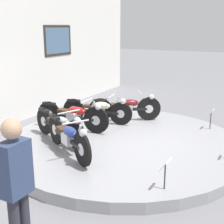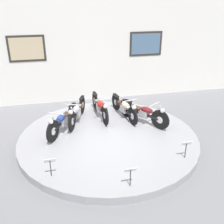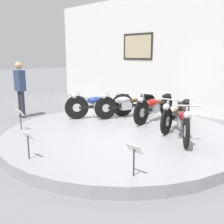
{
  "view_description": "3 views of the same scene",
  "coord_description": "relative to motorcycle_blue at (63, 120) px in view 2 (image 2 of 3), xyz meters",
  "views": [
    {
      "loc": [
        -6.12,
        -3.03,
        2.75
      ],
      "look_at": [
        0.25,
        0.43,
        0.75
      ],
      "focal_mm": 50.0,
      "sensor_mm": 36.0,
      "label": 1
    },
    {
      "loc": [
        -1.45,
        -6.91,
        4.21
      ],
      "look_at": [
        0.16,
        0.22,
        0.9
      ],
      "focal_mm": 42.0,
      "sensor_mm": 36.0,
      "label": 2
    },
    {
      "loc": [
        4.04,
        -4.48,
        2.02
      ],
      "look_at": [
        -0.3,
        0.04,
        0.63
      ],
      "focal_mm": 42.0,
      "sensor_mm": 36.0,
      "label": 3
    }
  ],
  "objects": [
    {
      "name": "ground_plane",
      "position": [
        1.33,
        -0.57,
        -0.61
      ],
      "size": [
        60.0,
        60.0,
        0.0
      ],
      "primitive_type": "plane",
      "color": "slate"
    },
    {
      "name": "display_platform",
      "position": [
        1.33,
        -0.57,
        -0.5
      ],
      "size": [
        5.45,
        5.45,
        0.22
      ],
      "primitive_type": "cylinder",
      "color": "#99999E",
      "rests_on": "ground_plane"
    },
    {
      "name": "back_wall",
      "position": [
        1.33,
        3.19,
        1.47
      ],
      "size": [
        14.0,
        0.22,
        4.17
      ],
      "color": "white",
      "rests_on": "ground_plane"
    },
    {
      "name": "motorcycle_blue",
      "position": [
        0.0,
        0.0,
        0.0
      ],
      "size": [
        1.06,
        1.77,
        0.81
      ],
      "color": "black",
      "rests_on": "display_platform"
    },
    {
      "name": "motorcycle_silver",
      "position": [
        0.5,
        0.6,
        -0.01
      ],
      "size": [
        0.78,
        1.89,
        0.8
      ],
      "color": "black",
      "rests_on": "display_platform"
    },
    {
      "name": "motorcycle_red",
      "position": [
        1.33,
        0.82,
        0.0
      ],
      "size": [
        0.54,
        2.01,
        0.81
      ],
      "color": "black",
      "rests_on": "display_platform"
    },
    {
      "name": "motorcycle_cream",
      "position": [
        2.16,
        0.59,
        -0.02
      ],
      "size": [
        0.56,
        1.94,
        0.78
      ],
      "color": "black",
      "rests_on": "display_platform"
    },
    {
      "name": "motorcycle_maroon",
      "position": [
        2.66,
        0.0,
        -0.0
      ],
      "size": [
        1.2,
        1.68,
        0.81
      ],
      "color": "black",
      "rests_on": "display_platform"
    },
    {
      "name": "info_placard_front_left",
      "position": [
        -0.41,
        -2.19,
        -0.03
      ],
      "size": [
        0.26,
        0.11,
        0.51
      ],
      "color": "#333338",
      "rests_on": "display_platform"
    },
    {
      "name": "info_placard_front_centre",
      "position": [
        1.33,
        -2.95,
        -0.03
      ],
      "size": [
        0.26,
        0.11,
        0.51
      ],
      "color": "#333338",
      "rests_on": "display_platform"
    },
    {
      "name": "info_placard_front_right",
      "position": [
        3.07,
        -2.19,
        -0.03
      ],
      "size": [
        0.26,
        0.11,
        0.51
      ],
      "color": "#333338",
      "rests_on": "display_platform"
    }
  ]
}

